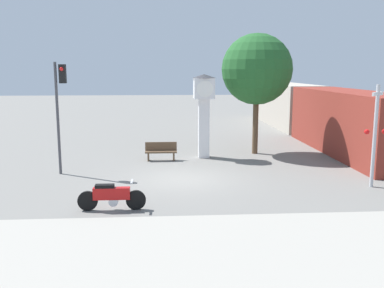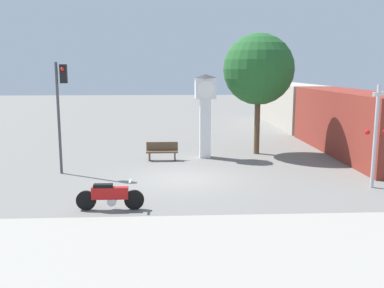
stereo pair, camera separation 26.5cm
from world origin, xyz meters
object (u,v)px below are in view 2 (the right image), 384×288
at_px(railroad_crossing_signal, 376,132).
at_px(bench, 162,151).
at_px(motorcycle, 110,196).
at_px(traffic_light, 61,99).
at_px(clock_tower, 205,102).
at_px(street_tree, 259,69).
at_px(freight_train, 314,112).

bearing_deg(railroad_crossing_signal, bench, 146.19).
xyz_separation_m(motorcycle, traffic_light, (-2.71, 5.14, 2.84)).
bearing_deg(traffic_light, railroad_crossing_signal, -13.35).
distance_m(motorcycle, bench, 7.86).
bearing_deg(traffic_light, clock_tower, 26.16).
xyz_separation_m(clock_tower, street_tree, (2.90, 0.85, 1.67)).
height_order(motorcycle, street_tree, street_tree).
height_order(freight_train, traffic_light, traffic_light).
distance_m(clock_tower, street_tree, 3.45).
bearing_deg(bench, clock_tower, 16.08).
distance_m(freight_train, bench, 12.80).
bearing_deg(clock_tower, motorcycle, -114.53).
distance_m(clock_tower, freight_train, 10.66).
height_order(motorcycle, traffic_light, traffic_light).
height_order(motorcycle, railroad_crossing_signal, railroad_crossing_signal).
height_order(clock_tower, street_tree, street_tree).
bearing_deg(traffic_light, bench, 30.82).
bearing_deg(street_tree, railroad_crossing_signal, -65.95).
relative_size(traffic_light, railroad_crossing_signal, 1.22).
relative_size(traffic_light, street_tree, 0.75).
relative_size(clock_tower, freight_train, 0.18).
distance_m(motorcycle, street_tree, 12.09).
distance_m(clock_tower, bench, 3.33).
bearing_deg(bench, traffic_light, -149.18).
xyz_separation_m(street_tree, bench, (-5.13, -1.49, -4.06)).
bearing_deg(bench, street_tree, 16.19).
bearing_deg(traffic_light, motorcycle, -62.25).
bearing_deg(traffic_light, freight_train, 34.57).
relative_size(motorcycle, street_tree, 0.34).
bearing_deg(street_tree, motorcycle, -126.13).
bearing_deg(street_tree, freight_train, 49.24).
bearing_deg(clock_tower, freight_train, 40.31).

